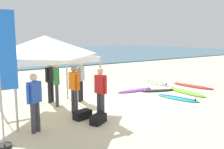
% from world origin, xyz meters
% --- Properties ---
extents(ground_plane, '(80.00, 80.00, 0.00)m').
position_xyz_m(ground_plane, '(0.00, 0.00, 0.00)').
color(ground_plane, beige).
extents(canopy_tent, '(2.92, 2.92, 2.75)m').
position_xyz_m(canopy_tent, '(-2.80, 0.70, 2.39)').
color(canopy_tent, '#B7B7BC').
rests_on(canopy_tent, ground).
extents(surfboard_white, '(0.60, 1.91, 0.19)m').
position_xyz_m(surfboard_white, '(4.25, 2.33, 0.04)').
color(surfboard_white, white).
rests_on(surfboard_white, ground).
extents(surfboard_red, '(0.97, 2.48, 0.19)m').
position_xyz_m(surfboard_red, '(5.30, 0.66, 0.04)').
color(surfboard_red, red).
rests_on(surfboard_red, ground).
extents(surfboard_lime, '(0.82, 2.35, 0.19)m').
position_xyz_m(surfboard_lime, '(3.81, -0.13, 0.04)').
color(surfboard_lime, '#7AD12D').
rests_on(surfboard_lime, ground).
extents(surfboard_purple, '(2.06, 0.63, 0.19)m').
position_xyz_m(surfboard_purple, '(2.01, 1.57, 0.04)').
color(surfboard_purple, purple).
rests_on(surfboard_purple, ground).
extents(surfboard_cyan, '(0.98, 2.08, 0.19)m').
position_xyz_m(surfboard_cyan, '(2.57, -0.69, 0.04)').
color(surfboard_cyan, '#23B2CC').
rests_on(surfboard_cyan, ground).
extents(surfboard_black, '(1.89, 1.06, 0.19)m').
position_xyz_m(surfboard_black, '(2.96, 0.90, 0.04)').
color(surfboard_black, black).
rests_on(surfboard_black, ground).
extents(person_red, '(0.30, 0.54, 1.71)m').
position_xyz_m(person_red, '(-1.62, -1.05, 0.99)').
color(person_red, '#383842').
rests_on(person_red, ground).
extents(person_green, '(0.33, 0.52, 1.71)m').
position_xyz_m(person_green, '(-2.24, 1.20, 0.99)').
color(person_green, '#383842').
rests_on(person_green, ground).
extents(person_orange, '(0.27, 0.54, 1.71)m').
position_xyz_m(person_orange, '(-2.09, -0.06, 0.99)').
color(person_orange, '#383842').
rests_on(person_orange, ground).
extents(person_black, '(0.48, 0.38, 1.71)m').
position_xyz_m(person_black, '(-2.24, 1.87, 0.99)').
color(person_black, black).
rests_on(person_black, ground).
extents(person_blue, '(0.50, 0.36, 1.71)m').
position_xyz_m(person_blue, '(-3.76, -0.99, 0.99)').
color(person_blue, '#383842').
rests_on(person_blue, ground).
extents(person_grey, '(0.46, 0.39, 1.71)m').
position_xyz_m(person_grey, '(-1.15, 1.32, 0.99)').
color(person_grey, black).
rests_on(person_grey, ground).
extents(banner_flag, '(0.60, 0.36, 3.40)m').
position_xyz_m(banner_flag, '(-4.61, -1.54, 1.57)').
color(banner_flag, '#99999E').
rests_on(banner_flag, ground).
extents(gear_bag_near_tent, '(0.66, 0.45, 0.28)m').
position_xyz_m(gear_bag_near_tent, '(-2.12, -0.70, 0.14)').
color(gear_bag_near_tent, black).
rests_on(gear_bag_near_tent, ground).
extents(gear_bag_by_pole, '(0.68, 0.58, 0.28)m').
position_xyz_m(gear_bag_by_pole, '(-1.91, -1.37, 0.14)').
color(gear_bag_by_pole, black).
rests_on(gear_bag_by_pole, ground).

